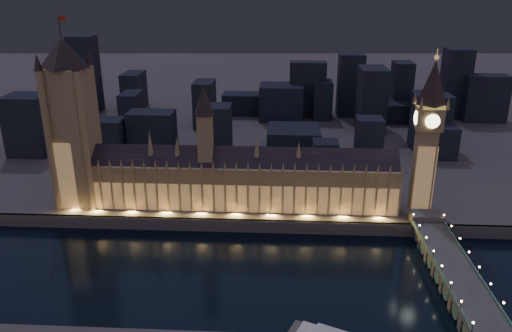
# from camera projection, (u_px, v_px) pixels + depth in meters

# --- Properties ---
(ground_plane) EXTENTS (2000.00, 2000.00, 0.00)m
(ground_plane) POSITION_uv_depth(u_px,v_px,m) (241.00, 268.00, 267.97)
(ground_plane) COLOR black
(ground_plane) RESTS_ON ground
(north_bank) EXTENTS (2000.00, 960.00, 8.00)m
(north_bank) POSITION_uv_depth(u_px,v_px,m) (270.00, 80.00, 753.19)
(north_bank) COLOR #494942
(north_bank) RESTS_ON ground
(embankment_wall) EXTENTS (2000.00, 2.50, 8.00)m
(embankment_wall) POSITION_uv_depth(u_px,v_px,m) (247.00, 226.00, 304.94)
(embankment_wall) COLOR #4B4345
(embankment_wall) RESTS_ON ground
(palace_of_westminster) EXTENTS (202.00, 21.42, 78.00)m
(palace_of_westminster) POSITION_uv_depth(u_px,v_px,m) (236.00, 179.00, 316.94)
(palace_of_westminster) COLOR #9B8155
(palace_of_westminster) RESTS_ON north_bank
(victoria_tower) EXTENTS (31.68, 31.68, 117.84)m
(victoria_tower) POSITION_uv_depth(u_px,v_px,m) (71.00, 116.00, 308.41)
(victoria_tower) COLOR #9B8155
(victoria_tower) RESTS_ON north_bank
(elizabeth_tower) EXTENTS (18.00, 18.00, 100.58)m
(elizabeth_tower) POSITION_uv_depth(u_px,v_px,m) (428.00, 125.00, 298.09)
(elizabeth_tower) COLOR #9B8155
(elizabeth_tower) RESTS_ON north_bank
(westminster_bridge) EXTENTS (18.73, 113.00, 15.90)m
(westminster_bridge) POSITION_uv_depth(u_px,v_px,m) (449.00, 267.00, 257.09)
(westminster_bridge) COLOR #4B4345
(westminster_bridge) RESTS_ON ground
(city_backdrop) EXTENTS (460.11, 215.63, 82.13)m
(city_backdrop) POSITION_uv_depth(u_px,v_px,m) (295.00, 104.00, 487.17)
(city_backdrop) COLOR black
(city_backdrop) RESTS_ON north_bank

